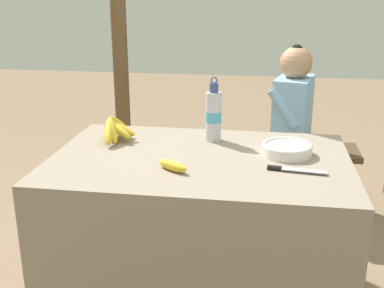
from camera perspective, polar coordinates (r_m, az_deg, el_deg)
The scene contains 9 objects.
market_counter at distance 2.20m, azimuth 0.88°, elevation -10.56°, with size 1.26×0.83×0.73m.
banana_bunch_ripe at distance 2.27m, azimuth -9.09°, elevation 1.89°, with size 0.15×0.27×0.13m.
serving_bowl at distance 2.11m, azimuth 11.19°, elevation -0.54°, with size 0.22×0.22×0.05m.
water_bottle at distance 2.23m, azimuth 2.57°, elevation 3.42°, with size 0.07×0.07×0.30m.
loose_banana_front at distance 1.89m, azimuth -2.30°, elevation -2.59°, with size 0.14×0.11×0.04m.
knife at distance 1.92m, azimuth 11.33°, elevation -2.93°, with size 0.23×0.05×0.02m.
wooden_bench at distance 3.21m, azimuth 7.31°, elevation -1.44°, with size 1.33×0.32×0.42m.
seated_vendor at distance 3.11m, azimuth 10.97°, elevation 3.17°, with size 0.45×0.42×1.09m.
banana_bunch_green at distance 3.19m, azimuth 1.31°, elevation 1.14°, with size 0.15×0.24×0.12m.
Camera 1 is at (0.26, -1.90, 1.43)m, focal length 45.00 mm.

